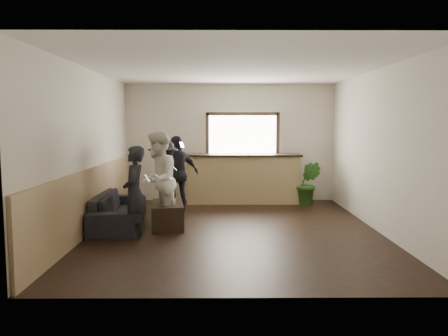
{
  "coord_description": "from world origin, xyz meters",
  "views": [
    {
      "loc": [
        -0.22,
        -7.51,
        1.87
      ],
      "look_at": [
        -0.16,
        0.4,
        1.05
      ],
      "focal_mm": 35.0,
      "sensor_mm": 36.0,
      "label": 1
    }
  ],
  "objects_px": {
    "bar_counter": "(243,175)",
    "coffee_table": "(168,215)",
    "person_d": "(178,174)",
    "person_c": "(164,179)",
    "sofa": "(119,210)",
    "person_b": "(158,180)",
    "cup_a": "(165,199)",
    "person_a": "(134,192)",
    "cup_b": "(173,202)",
    "potted_plant": "(308,183)"
  },
  "relations": [
    {
      "from": "potted_plant",
      "to": "person_d",
      "type": "xyz_separation_m",
      "value": [
        -2.91,
        -0.74,
        0.31
      ]
    },
    {
      "from": "bar_counter",
      "to": "person_b",
      "type": "bearing_deg",
      "value": -122.11
    },
    {
      "from": "person_d",
      "to": "person_c",
      "type": "bearing_deg",
      "value": 43.75
    },
    {
      "from": "cup_b",
      "to": "person_a",
      "type": "relative_size",
      "value": 0.07
    },
    {
      "from": "person_a",
      "to": "person_b",
      "type": "distance_m",
      "value": 0.66
    },
    {
      "from": "bar_counter",
      "to": "cup_a",
      "type": "bearing_deg",
      "value": -124.02
    },
    {
      "from": "person_a",
      "to": "person_d",
      "type": "bearing_deg",
      "value": 163.14
    },
    {
      "from": "cup_b",
      "to": "person_a",
      "type": "xyz_separation_m",
      "value": [
        -0.57,
        -0.58,
        0.27
      ]
    },
    {
      "from": "cup_a",
      "to": "person_b",
      "type": "bearing_deg",
      "value": -104.4
    },
    {
      "from": "person_b",
      "to": "potted_plant",
      "type": "bearing_deg",
      "value": 129.24
    },
    {
      "from": "bar_counter",
      "to": "sofa",
      "type": "bearing_deg",
      "value": -135.3
    },
    {
      "from": "bar_counter",
      "to": "person_a",
      "type": "relative_size",
      "value": 1.8
    },
    {
      "from": "person_b",
      "to": "cup_b",
      "type": "bearing_deg",
      "value": 92.96
    },
    {
      "from": "potted_plant",
      "to": "person_a",
      "type": "relative_size",
      "value": 0.67
    },
    {
      "from": "potted_plant",
      "to": "person_c",
      "type": "relative_size",
      "value": 0.64
    },
    {
      "from": "bar_counter",
      "to": "person_c",
      "type": "xyz_separation_m",
      "value": [
        -1.64,
        -1.76,
        0.14
      ]
    },
    {
      "from": "bar_counter",
      "to": "person_a",
      "type": "xyz_separation_m",
      "value": [
        -1.93,
        -3.17,
        0.11
      ]
    },
    {
      "from": "bar_counter",
      "to": "person_c",
      "type": "relative_size",
      "value": 1.73
    },
    {
      "from": "potted_plant",
      "to": "person_c",
      "type": "distance_m",
      "value": 3.45
    },
    {
      "from": "bar_counter",
      "to": "person_d",
      "type": "distance_m",
      "value": 1.78
    },
    {
      "from": "cup_b",
      "to": "person_a",
      "type": "bearing_deg",
      "value": -134.4
    },
    {
      "from": "coffee_table",
      "to": "potted_plant",
      "type": "height_order",
      "value": "potted_plant"
    },
    {
      "from": "sofa",
      "to": "person_b",
      "type": "relative_size",
      "value": 1.18
    },
    {
      "from": "bar_counter",
      "to": "coffee_table",
      "type": "height_order",
      "value": "bar_counter"
    },
    {
      "from": "coffee_table",
      "to": "cup_b",
      "type": "bearing_deg",
      "value": -49.13
    },
    {
      "from": "person_c",
      "to": "person_d",
      "type": "height_order",
      "value": "person_d"
    },
    {
      "from": "person_b",
      "to": "person_d",
      "type": "xyz_separation_m",
      "value": [
        0.2,
        1.54,
        -0.06
      ]
    },
    {
      "from": "bar_counter",
      "to": "sofa",
      "type": "distance_m",
      "value": 3.37
    },
    {
      "from": "cup_b",
      "to": "person_b",
      "type": "distance_m",
      "value": 0.46
    },
    {
      "from": "bar_counter",
      "to": "person_b",
      "type": "relative_size",
      "value": 1.55
    },
    {
      "from": "potted_plant",
      "to": "person_d",
      "type": "relative_size",
      "value": 0.62
    },
    {
      "from": "bar_counter",
      "to": "cup_b",
      "type": "xyz_separation_m",
      "value": [
        -1.37,
        -2.6,
        -0.16
      ]
    },
    {
      "from": "sofa",
      "to": "coffee_table",
      "type": "distance_m",
      "value": 0.91
    },
    {
      "from": "bar_counter",
      "to": "person_d",
      "type": "xyz_separation_m",
      "value": [
        -1.43,
        -1.05,
        0.16
      ]
    },
    {
      "from": "bar_counter",
      "to": "cup_b",
      "type": "height_order",
      "value": "bar_counter"
    },
    {
      "from": "cup_b",
      "to": "person_c",
      "type": "xyz_separation_m",
      "value": [
        -0.27,
        0.83,
        0.29
      ]
    },
    {
      "from": "cup_a",
      "to": "person_c",
      "type": "distance_m",
      "value": 0.62
    },
    {
      "from": "person_b",
      "to": "bar_counter",
      "type": "bearing_deg",
      "value": 150.87
    },
    {
      "from": "cup_a",
      "to": "cup_b",
      "type": "height_order",
      "value": "cup_a"
    },
    {
      "from": "bar_counter",
      "to": "potted_plant",
      "type": "bearing_deg",
      "value": -11.88
    },
    {
      "from": "person_d",
      "to": "person_a",
      "type": "bearing_deg",
      "value": 46.69
    },
    {
      "from": "cup_b",
      "to": "cup_a",
      "type": "bearing_deg",
      "value": 122.56
    },
    {
      "from": "person_c",
      "to": "person_a",
      "type": "bearing_deg",
      "value": -23.46
    },
    {
      "from": "sofa",
      "to": "potted_plant",
      "type": "xyz_separation_m",
      "value": [
        3.87,
        2.04,
        0.2
      ]
    },
    {
      "from": "cup_a",
      "to": "person_c",
      "type": "relative_size",
      "value": 0.08
    },
    {
      "from": "sofa",
      "to": "person_c",
      "type": "distance_m",
      "value": 1.07
    },
    {
      "from": "potted_plant",
      "to": "person_b",
      "type": "bearing_deg",
      "value": -143.75
    },
    {
      "from": "cup_a",
      "to": "person_b",
      "type": "distance_m",
      "value": 0.49
    },
    {
      "from": "cup_a",
      "to": "cup_b",
      "type": "xyz_separation_m",
      "value": [
        0.19,
        -0.29,
        -0.0
      ]
    },
    {
      "from": "person_c",
      "to": "sofa",
      "type": "bearing_deg",
      "value": -63.02
    }
  ]
}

